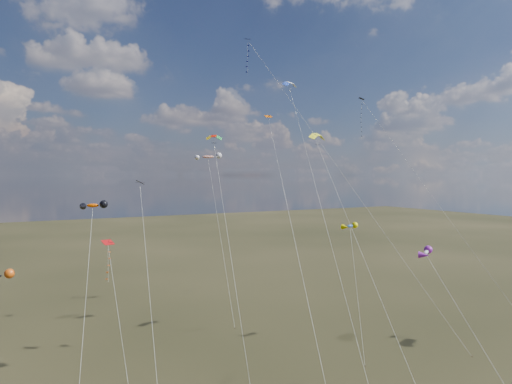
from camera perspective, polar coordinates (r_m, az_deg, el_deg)
name	(u,v)px	position (r m, az deg, el deg)	size (l,w,h in m)	color
diamond_black_high	(369,127)	(81.56, 13.98, 7.85)	(13.44, 21.51, 34.55)	black
diamond_navy_tall	(264,78)	(64.30, 1.04, 14.06)	(17.95, 23.42, 40.10)	#090E46
diamond_black_mid	(145,244)	(44.84, -13.68, -6.34)	(2.30, 14.13, 20.55)	black
diamond_red_low	(109,266)	(51.53, -17.91, -8.74)	(1.36, 9.07, 14.12)	#AC0C0F
diamond_orange_center	(286,197)	(46.01, 3.72, -0.68)	(6.66, 22.03, 28.05)	#C75100
parafoil_yellow	(318,135)	(62.14, 7.71, 7.04)	(6.42, 24.29, 27.22)	yellow
parafoil_blue_white	(290,84)	(65.21, 4.33, 13.29)	(8.25, 25.82, 34.55)	blue
parafoil_tricolor	(214,139)	(52.69, -5.25, 6.67)	(3.26, 14.93, 26.01)	yellow
novelty_orange_black	(93,207)	(46.73, -19.74, -1.74)	(4.42, 11.10, 18.62)	#EE5000
novelty_white_purple	(427,253)	(46.13, 20.55, -7.15)	(3.73, 10.24, 14.26)	silver
novelty_redwhite_stripe	(208,157)	(75.95, -6.00, 4.35)	(4.20, 15.65, 24.73)	red
novelty_blue_yellow	(350,227)	(59.52, 11.69, -4.26)	(5.14, 8.11, 15.03)	#204CB2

